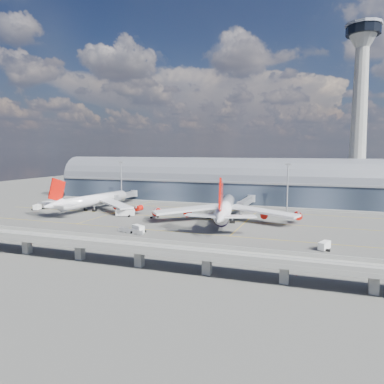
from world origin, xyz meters
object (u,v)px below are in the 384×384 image
(floodlight_mast_left, at_px, (121,181))
(service_truck_1, at_px, (138,229))
(cargo_train_0, at_px, (16,231))
(service_truck_3, at_px, (324,246))
(service_truck_4, at_px, (155,215))
(control_tower, at_px, (359,116))
(cargo_train_2, at_px, (178,247))
(cargo_train_1, at_px, (131,231))
(service_truck_5, at_px, (212,215))
(service_truck_2, at_px, (125,213))
(airliner_right, at_px, (225,209))
(floodlight_mast_right, at_px, (288,186))
(airliner_left, at_px, (92,200))
(service_truck_0, at_px, (38,207))

(floodlight_mast_left, height_order, service_truck_1, floodlight_mast_left)
(cargo_train_0, bearing_deg, service_truck_3, -91.03)
(service_truck_1, bearing_deg, service_truck_4, 44.47)
(control_tower, height_order, cargo_train_2, control_tower)
(floodlight_mast_left, height_order, cargo_train_1, floodlight_mast_left)
(floodlight_mast_left, height_order, service_truck_4, floodlight_mast_left)
(service_truck_1, bearing_deg, floodlight_mast_left, 64.65)
(service_truck_3, relative_size, service_truck_5, 1.00)
(service_truck_2, distance_m, service_truck_5, 43.32)
(airliner_right, distance_m, cargo_train_1, 45.91)
(floodlight_mast_right, height_order, cargo_train_1, floodlight_mast_right)
(floodlight_mast_left, bearing_deg, cargo_train_1, -57.43)
(service_truck_4, height_order, service_truck_5, service_truck_5)
(service_truck_4, bearing_deg, cargo_train_1, -105.54)
(floodlight_mast_left, height_order, airliner_left, floodlight_mast_left)
(floodlight_mast_left, xyz_separation_m, service_truck_2, (25.72, -40.62, -11.92))
(control_tower, xyz_separation_m, service_truck_1, (-85.41, -100.08, -50.03))
(service_truck_0, bearing_deg, cargo_train_0, -72.93)
(control_tower, height_order, service_truck_2, control_tower)
(floodlight_mast_left, relative_size, airliner_right, 0.36)
(floodlight_mast_right, bearing_deg, cargo_train_1, -125.99)
(airliner_left, bearing_deg, service_truck_3, -12.22)
(service_truck_0, relative_size, service_truck_4, 1.67)
(airliner_right, bearing_deg, floodlight_mast_right, 47.13)
(service_truck_1, xyz_separation_m, service_truck_2, (-23.87, 31.45, 0.11))
(service_truck_5, relative_size, cargo_train_2, 1.18)
(service_truck_1, height_order, service_truck_4, service_truck_1)
(airliner_right, relative_size, service_truck_1, 11.87)
(airliner_left, bearing_deg, airliner_right, 2.25)
(control_tower, xyz_separation_m, service_truck_0, (-164.56, -67.05, -50.03))
(control_tower, height_order, airliner_left, control_tower)
(service_truck_1, bearing_deg, airliner_right, -8.04)
(service_truck_0, height_order, service_truck_5, service_truck_0)
(service_truck_0, relative_size, service_truck_2, 0.83)
(control_tower, relative_size, service_truck_3, 16.76)
(service_truck_0, xyz_separation_m, service_truck_4, (70.85, -0.61, -0.35))
(airliner_right, bearing_deg, service_truck_5, 127.74)
(service_truck_1, relative_size, service_truck_4, 1.28)
(airliner_right, relative_size, service_truck_2, 7.56)
(floodlight_mast_right, height_order, service_truck_0, floodlight_mast_right)
(floodlight_mast_left, distance_m, service_truck_3, 140.60)
(control_tower, relative_size, service_truck_0, 13.08)
(airliner_left, relative_size, service_truck_4, 13.84)
(airliner_left, bearing_deg, service_truck_2, -11.96)
(service_truck_3, bearing_deg, cargo_train_2, -139.91)
(control_tower, relative_size, cargo_train_0, 14.97)
(floodlight_mast_left, xyz_separation_m, service_truck_4, (41.30, -39.65, -12.38))
(service_truck_3, distance_m, cargo_train_0, 116.48)
(floodlight_mast_right, relative_size, service_truck_0, 3.26)
(control_tower, xyz_separation_m, service_truck_5, (-67.00, -59.15, -50.18))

